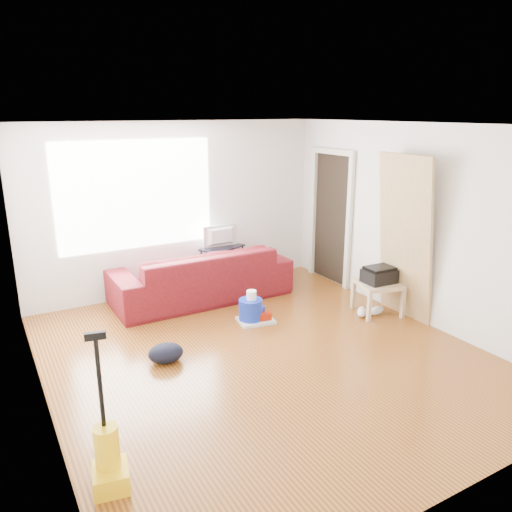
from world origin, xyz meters
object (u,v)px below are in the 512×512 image
side_table (378,287)px  bucket (251,321)px  sofa (202,298)px  tv_stand (223,267)px  backpack (166,362)px  cleaning_tray (256,318)px  vacuum (109,459)px

side_table → bucket: 1.77m
sofa → tv_stand: bearing=-150.2°
backpack → cleaning_tray: bearing=27.2°
sofa → vacuum: bearing=56.0°
sofa → tv_stand: size_ratio=3.42×
sofa → cleaning_tray: (0.28, -1.10, 0.05)m
bucket → backpack: size_ratio=0.80×
side_table → backpack: size_ratio=1.72×
cleaning_tray → tv_stand: bearing=82.1°
cleaning_tray → backpack: size_ratio=1.31×
sofa → cleaning_tray: 1.13m
sofa → cleaning_tray: bearing=104.3°
tv_stand → cleaning_tray: (-0.19, -1.37, -0.29)m
cleaning_tray → backpack: 1.47m
vacuum → sofa: bearing=66.9°
sofa → tv_stand: tv_stand is taller
side_table → backpack: 2.98m
sofa → cleaning_tray: sofa is taller
bucket → backpack: 1.41m
sofa → cleaning_tray: size_ratio=5.09×
tv_stand → sofa: bearing=-171.9°
tv_stand → side_table: 2.37m
bucket → vacuum: size_ratio=0.25×
tv_stand → backpack: (-1.59, -1.83, -0.33)m
vacuum → side_table: bearing=31.3°
tv_stand → backpack: tv_stand is taller
tv_stand → backpack: size_ratio=1.95×
side_table → sofa: bearing=137.9°
sofa → side_table: 2.51m
backpack → vacuum: bearing=-113.4°
sofa → tv_stand: 0.64m
side_table → backpack: (-2.95, 0.11, -0.37)m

